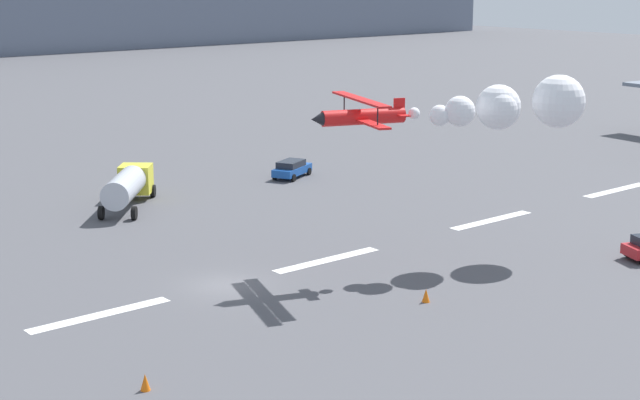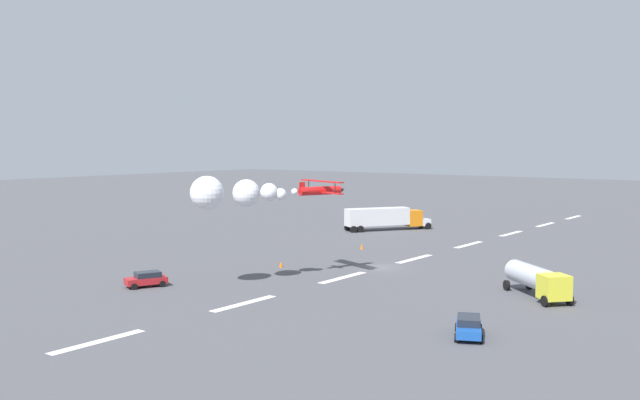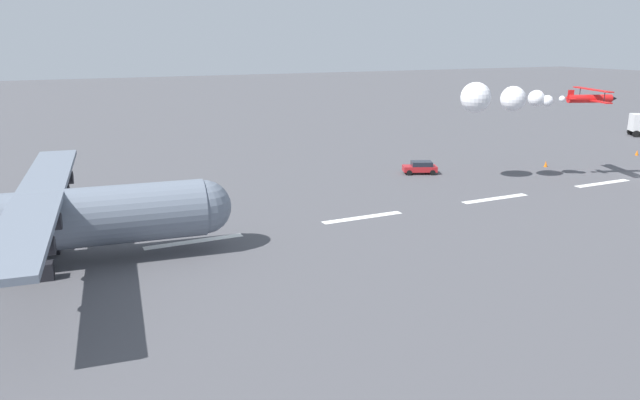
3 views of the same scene
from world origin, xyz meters
name	(u,v)px [view 2 (image 2 of 3)]	position (x,y,z in m)	size (l,w,h in m)	color
ground_plane	(381,268)	(0.00, 0.00, 0.00)	(440.00, 440.00, 0.00)	#4C4C51
runway_stripe_0	(573,217)	(-69.92, 0.00, 0.01)	(8.00, 0.90, 0.01)	white
runway_stripe_1	(545,225)	(-54.38, 0.00, 0.01)	(8.00, 0.90, 0.01)	white
runway_stripe_2	(511,234)	(-38.84, 0.00, 0.01)	(8.00, 0.90, 0.01)	white
runway_stripe_3	(469,245)	(-23.31, 0.00, 0.01)	(8.00, 0.90, 0.01)	white
runway_stripe_4	(414,259)	(-7.77, 0.00, 0.01)	(8.00, 0.90, 0.01)	white
runway_stripe_5	(343,278)	(7.77, 0.00, 0.01)	(8.00, 0.90, 0.01)	white
runway_stripe_6	(244,303)	(23.31, 0.00, 0.01)	(8.00, 0.90, 0.01)	white
runway_stripe_7	(98,342)	(38.84, 0.00, 0.01)	(8.00, 0.90, 0.01)	white
stunt_biplane_red	(238,193)	(17.54, -6.04, 9.44)	(17.44, 9.69, 3.32)	red
semi_truck_orange	(385,217)	(-30.64, -18.38, 2.13)	(13.82, 10.32, 3.70)	silver
fuel_tanker_truck	(537,279)	(5.05, 20.19, 1.74)	(7.48, 8.06, 2.90)	yellow
followme_car_yellow	(146,279)	(23.60, -12.98, 0.81)	(4.42, 3.28, 1.52)	#B21E23
airport_staff_sedan	(469,326)	(21.49, 21.03, 0.81)	(4.73, 3.51, 1.52)	#194CA5
traffic_cone_near	(362,246)	(-10.69, -9.79, 0.38)	(0.44, 0.44, 0.75)	orange
traffic_cone_far	(281,264)	(6.80, -9.45, 0.38)	(0.44, 0.44, 0.75)	orange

